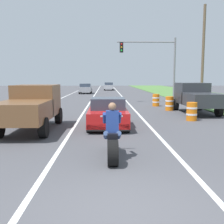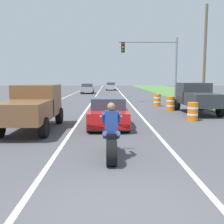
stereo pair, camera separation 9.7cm
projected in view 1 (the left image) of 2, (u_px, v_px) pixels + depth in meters
ground_plane at (124, 211)px, 4.65m from camera, size 160.00×160.00×0.00m
lane_stripe_left_solid at (49, 104)px, 24.36m from camera, size 0.14×120.00×0.01m
lane_stripe_right_solid at (129, 103)px, 24.53m from camera, size 0.14×120.00×0.01m
lane_stripe_centre_dashed at (89, 104)px, 24.45m from camera, size 0.14×120.00×0.01m
motorcycle_with_rider at (112, 139)px, 7.59m from camera, size 0.70×2.21×1.62m
sports_car_red at (108, 113)px, 12.93m from camera, size 1.84×4.30×1.37m
pickup_truck_left_lane_brown at (32, 105)px, 11.85m from camera, size 2.02×4.80×1.98m
pickup_truck_right_shoulder_dark_grey at (196, 96)px, 17.65m from camera, size 2.02×4.80×1.98m
traffic_light_mast_near at (156, 59)px, 24.87m from camera, size 5.44×0.34×6.00m
utility_pole_roadside at (203, 55)px, 24.02m from camera, size 0.24×0.24×8.72m
construction_barrel_nearest at (192, 111)px, 14.57m from camera, size 0.58×0.58×1.00m
construction_barrel_mid at (169, 103)px, 19.17m from camera, size 0.58×0.58×1.00m
construction_barrel_far at (156, 100)px, 22.14m from camera, size 0.58×0.58×1.00m
distant_car_far_ahead at (86, 88)px, 40.56m from camera, size 1.80×4.00×1.50m
distant_car_further_ahead at (109, 86)px, 52.08m from camera, size 1.80×4.00×1.50m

